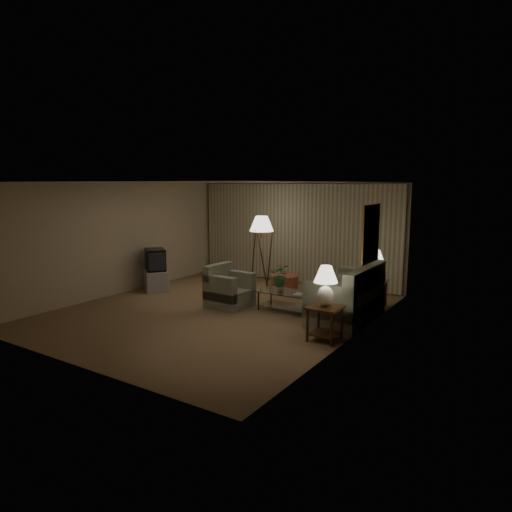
{
  "coord_description": "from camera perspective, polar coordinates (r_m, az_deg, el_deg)",
  "views": [
    {
      "loc": [
        5.75,
        -7.46,
        2.67
      ],
      "look_at": [
        0.56,
        0.6,
        1.15
      ],
      "focal_mm": 32.0,
      "sensor_mm": 36.0,
      "label": 1
    }
  ],
  "objects": [
    {
      "name": "floor_lamp",
      "position": [
        11.55,
        0.7,
        0.6
      ],
      "size": [
        0.61,
        0.61,
        1.87
      ],
      "color": "#33180D",
      "rests_on": "ground"
    },
    {
      "name": "table_lamp_far",
      "position": [
        10.21,
        14.69,
        -0.75
      ],
      "size": [
        0.38,
        0.38,
        0.66
      ],
      "color": "silver",
      "rests_on": "side_table_far"
    },
    {
      "name": "ottoman",
      "position": [
        11.27,
        3.59,
        -3.53
      ],
      "size": [
        0.73,
        0.73,
        0.45
      ],
      "primitive_type": "cylinder",
      "rotation": [
        0.0,
        0.0,
        0.1
      ],
      "color": "#A25237",
      "rests_on": "ground"
    },
    {
      "name": "tv_cabinet",
      "position": [
        11.89,
        -12.39,
        -2.93
      ],
      "size": [
        1.4,
        1.39,
        0.5
      ],
      "primitive_type": "cube",
      "rotation": [
        0.0,
        0.0,
        -0.65
      ],
      "color": "#A2A2A4",
      "rests_on": "ground"
    },
    {
      "name": "side_table_far",
      "position": [
        10.33,
        14.56,
        -3.97
      ],
      "size": [
        0.51,
        0.43,
        0.6
      ],
      "color": "#33180D",
      "rests_on": "ground"
    },
    {
      "name": "room_shell",
      "position": [
        10.68,
        0.24,
        4.06
      ],
      "size": [
        6.04,
        7.02,
        2.72
      ],
      "color": "beige",
      "rests_on": "ground"
    },
    {
      "name": "coffee_table",
      "position": [
        9.7,
        3.82,
        -5.27
      ],
      "size": [
        1.21,
        0.66,
        0.41
      ],
      "color": "silver",
      "rests_on": "ground"
    },
    {
      "name": "ground",
      "position": [
        9.78,
        -4.67,
        -6.85
      ],
      "size": [
        7.0,
        7.0,
        0.0
      ],
      "primitive_type": "plane",
      "color": "#7E6445",
      "rests_on": "ground"
    },
    {
      "name": "crt_tv",
      "position": [
        11.8,
        -12.48,
        -0.45
      ],
      "size": [
        1.08,
        1.07,
        0.55
      ],
      "primitive_type": "cube",
      "rotation": [
        0.0,
        0.0,
        -0.65
      ],
      "color": "black",
      "rests_on": "tv_cabinet"
    },
    {
      "name": "flowers",
      "position": [
        9.66,
        3.08,
        -2.01
      ],
      "size": [
        0.55,
        0.52,
        0.49
      ],
      "primitive_type": "imported",
      "rotation": [
        0.0,
        0.0,
        0.39
      ],
      "color": "#357737",
      "rests_on": "vase"
    },
    {
      "name": "armchair",
      "position": [
        10.02,
        -3.31,
        -4.31
      ],
      "size": [
        0.94,
        0.9,
        0.73
      ],
      "rotation": [
        0.0,
        0.0,
        1.52
      ],
      "color": "gray",
      "rests_on": "ground"
    },
    {
      "name": "book",
      "position": [
        9.47,
        4.86,
        -4.73
      ],
      "size": [
        0.19,
        0.25,
        0.02
      ],
      "primitive_type": "imported",
      "rotation": [
        0.0,
        0.0,
        0.02
      ],
      "color": "olive",
      "rests_on": "coffee_table"
    },
    {
      "name": "table_lamp_near",
      "position": [
        7.82,
        8.71,
        -3.29
      ],
      "size": [
        0.41,
        0.41,
        0.71
      ],
      "color": "silver",
      "rests_on": "side_table_near"
    },
    {
      "name": "sofa",
      "position": [
        9.22,
        11.22,
        -5.18
      ],
      "size": [
        2.0,
        1.06,
        0.87
      ],
      "rotation": [
        0.0,
        0.0,
        -1.55
      ],
      "color": "gray",
      "rests_on": "ground"
    },
    {
      "name": "side_table_near",
      "position": [
        7.97,
        8.6,
        -7.55
      ],
      "size": [
        0.54,
        0.54,
        0.6
      ],
      "color": "#33180D",
      "rests_on": "ground"
    },
    {
      "name": "vase",
      "position": [
        9.72,
        3.06,
        -3.9
      ],
      "size": [
        0.21,
        0.21,
        0.17
      ],
      "primitive_type": "imported",
      "rotation": [
        0.0,
        0.0,
        0.41
      ],
      "color": "white",
      "rests_on": "coffee_table"
    }
  ]
}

